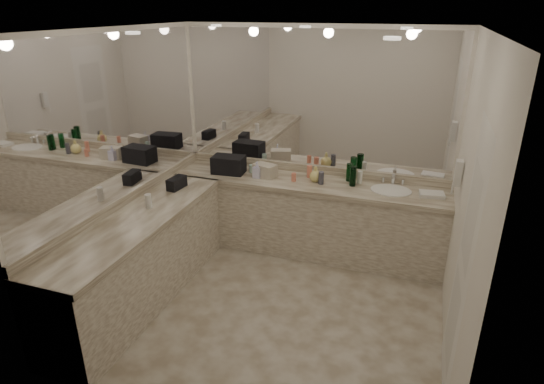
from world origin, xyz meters
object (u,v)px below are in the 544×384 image
at_px(black_toiletry_bag, 229,164).
at_px(soap_bottle_c, 316,174).
at_px(wall_phone, 458,173).
at_px(soap_bottle_b, 257,170).
at_px(soap_bottle_a, 239,165).
at_px(sink, 391,191).
at_px(cream_cosmetic_case, 265,170).
at_px(hand_towel, 432,194).

relative_size(black_toiletry_bag, soap_bottle_c, 2.12).
relative_size(wall_phone, soap_bottle_c, 1.34).
bearing_deg(soap_bottle_c, soap_bottle_b, -171.35).
bearing_deg(soap_bottle_c, soap_bottle_a, -179.44).
distance_m(sink, soap_bottle_b, 1.54).
height_order(cream_cosmetic_case, soap_bottle_a, soap_bottle_a).
bearing_deg(soap_bottle_c, sink, -0.95).
distance_m(black_toiletry_bag, soap_bottle_a, 0.13).
distance_m(sink, soap_bottle_a, 1.80).
bearing_deg(black_toiletry_bag, soap_bottle_b, -6.70).
distance_m(wall_phone, soap_bottle_a, 2.48).
distance_m(sink, cream_cosmetic_case, 1.46).
height_order(cream_cosmetic_case, hand_towel, cream_cosmetic_case).
bearing_deg(soap_bottle_c, hand_towel, -1.54).
distance_m(black_toiletry_bag, hand_towel, 2.34).
bearing_deg(cream_cosmetic_case, hand_towel, 17.18).
xyz_separation_m(sink, soap_bottle_c, (-0.85, 0.01, 0.09)).
height_order(black_toiletry_bag, soap_bottle_c, black_toiletry_bag).
xyz_separation_m(black_toiletry_bag, soap_bottle_c, (1.06, 0.06, -0.02)).
bearing_deg(black_toiletry_bag, hand_towel, 0.59).
height_order(hand_towel, soap_bottle_c, soap_bottle_c).
bearing_deg(sink, soap_bottle_c, 179.05).
bearing_deg(hand_towel, cream_cosmetic_case, 179.97).
height_order(hand_towel, soap_bottle_b, soap_bottle_b).
relative_size(black_toiletry_bag, hand_towel, 1.50).
bearing_deg(soap_bottle_b, black_toiletry_bag, 173.30).
height_order(soap_bottle_b, soap_bottle_c, soap_bottle_b).
bearing_deg(cream_cosmetic_case, soap_bottle_b, -119.41).
xyz_separation_m(cream_cosmetic_case, soap_bottle_a, (-0.34, 0.02, 0.02)).
height_order(cream_cosmetic_case, soap_bottle_c, soap_bottle_c).
relative_size(cream_cosmetic_case, hand_towel, 1.03).
bearing_deg(black_toiletry_bag, cream_cosmetic_case, 3.12).
bearing_deg(soap_bottle_b, soap_bottle_a, 160.41).
height_order(sink, black_toiletry_bag, black_toiletry_bag).
bearing_deg(soap_bottle_c, wall_phone, -19.43).
distance_m(cream_cosmetic_case, soap_bottle_c, 0.61).
height_order(black_toiletry_bag, hand_towel, black_toiletry_bag).
bearing_deg(hand_towel, black_toiletry_bag, -179.41).
bearing_deg(sink, hand_towel, -2.71).
distance_m(hand_towel, soap_bottle_c, 1.28).
relative_size(soap_bottle_b, soap_bottle_c, 1.09).
bearing_deg(soap_bottle_a, cream_cosmetic_case, -4.10).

